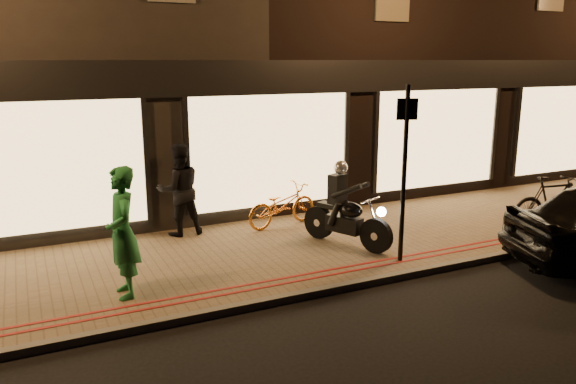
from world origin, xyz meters
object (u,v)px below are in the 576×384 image
at_px(sign_post, 405,165).
at_px(person_green, 123,233).
at_px(bicycle_gold, 282,205).
at_px(motorcycle, 345,213).

distance_m(sign_post, person_green, 4.63).
height_order(bicycle_gold, person_green, person_green).
xyz_separation_m(sign_post, bicycle_gold, (-0.96, 2.77, -1.24)).
bearing_deg(sign_post, bicycle_gold, 109.19).
height_order(motorcycle, sign_post, sign_post).
height_order(sign_post, bicycle_gold, sign_post).
distance_m(bicycle_gold, person_green, 4.26).
distance_m(sign_post, bicycle_gold, 3.18).
bearing_deg(person_green, bicycle_gold, 121.64).
xyz_separation_m(motorcycle, person_green, (-4.10, -0.61, 0.35)).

